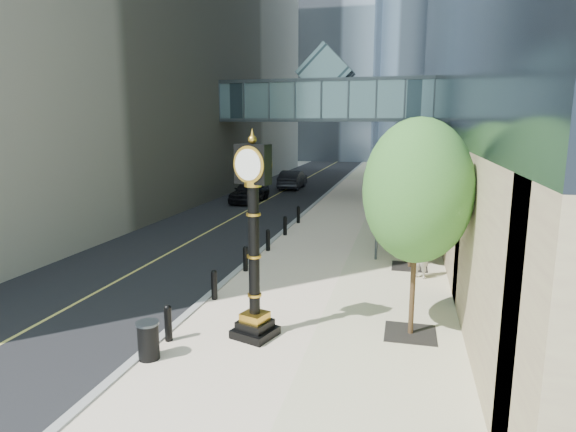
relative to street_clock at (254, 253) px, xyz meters
The scene contains 14 objects.
ground 3.07m from the street_clock, 73.55° to the right, with size 320.00×320.00×0.00m, color gray.
road 38.80m from the street_clock, 99.61° to the left, with size 8.00×180.00×0.02m, color black.
sidewalk 38.29m from the street_clock, 87.70° to the left, with size 8.00×180.00×0.06m, color beige.
curb 38.34m from the street_clock, 93.69° to the left, with size 0.25×180.00×0.07m, color gray.
distant_tower_c 122.08m from the street_clock, 92.65° to the left, with size 22.00×22.00×65.00m, color #A6B6D1.
skywalk 26.83m from the street_clock, 95.38° to the left, with size 17.00×4.20×5.80m.
entrance_canopy 12.95m from the street_clock, 71.76° to the left, with size 3.00×8.00×4.38m.
bollard_row 7.74m from the street_clock, 106.76° to the left, with size 0.20×16.20×0.90m.
street_trees 14.62m from the street_clock, 73.49° to the left, with size 2.87×28.87×5.91m.
street_clock is the anchor object (origin of this frame).
trash_bin 3.42m from the street_clock, 139.42° to the right, with size 0.52×0.52×0.90m, color black.
pedestrian 7.91m from the street_clock, 54.45° to the left, with size 0.60×0.40×1.65m, color #B5AFA6.
car_near 23.35m from the street_clock, 108.59° to the left, with size 1.93×4.80×1.63m, color black.
car_far 30.90m from the street_clock, 101.28° to the left, with size 1.74×4.99×1.64m, color black.
Camera 1 is at (3.27, -9.93, 5.79)m, focal length 30.00 mm.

